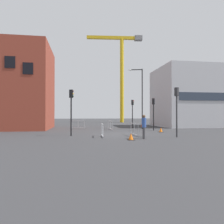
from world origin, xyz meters
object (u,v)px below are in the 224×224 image
object	(u,v)px
traffic_light_far	(132,109)
traffic_cone_orange	(161,130)
traffic_light_near	(154,109)
traffic_light_verge	(71,105)
construction_crane	(121,66)
streetlamp_tall	(141,94)
traffic_cone_by_barrier	(131,137)
pedestrian_walking	(144,125)
traffic_cone_striped	(142,125)
traffic_light_crosswalk	(177,104)

from	to	relation	value
traffic_light_far	traffic_cone_orange	xyz separation A→B (m)	(1.32, -7.00, -2.37)
traffic_light_near	traffic_light_verge	world-z (taller)	traffic_light_verge
construction_crane	traffic_cone_orange	xyz separation A→B (m)	(-1.30, -28.24, -13.19)
streetlamp_tall	traffic_light_far	world-z (taller)	streetlamp_tall
traffic_light_far	traffic_cone_by_barrier	bearing A→B (deg)	-104.60
pedestrian_walking	traffic_cone_by_barrier	size ratio (longest dim) A/B	3.66
traffic_light_near	traffic_light_far	size ratio (longest dim) A/B	0.97
traffic_light_verge	pedestrian_walking	size ratio (longest dim) A/B	2.19
traffic_light_near	traffic_cone_orange	size ratio (longest dim) A/B	7.42
traffic_cone_orange	traffic_cone_striped	size ratio (longest dim) A/B	0.78
traffic_light_crosswalk	traffic_cone_by_barrier	size ratio (longest dim) A/B	8.09
traffic_light_near	traffic_light_crosswalk	world-z (taller)	traffic_light_crosswalk
streetlamp_tall	traffic_light_far	distance (m)	2.84
construction_crane	traffic_light_verge	world-z (taller)	construction_crane
traffic_light_verge	pedestrian_walking	bearing A→B (deg)	-28.72
traffic_light_crosswalk	pedestrian_walking	distance (m)	3.45
construction_crane	traffic_light_near	world-z (taller)	construction_crane
streetlamp_tall	traffic_cone_orange	distance (m)	6.64
pedestrian_walking	traffic_cone_orange	distance (m)	6.87
traffic_light_far	construction_crane	bearing A→B (deg)	82.96
pedestrian_walking	traffic_cone_striped	size ratio (longest dim) A/B	2.82
traffic_light_crosswalk	traffic_cone_striped	size ratio (longest dim) A/B	6.25
traffic_light_far	pedestrian_walking	distance (m)	13.07
traffic_cone_striped	traffic_cone_by_barrier	bearing A→B (deg)	-109.51
construction_crane	traffic_light_crosswalk	bearing A→B (deg)	-93.38
traffic_light_crosswalk	traffic_cone_orange	xyz separation A→B (m)	(0.67, 5.13, -2.49)
traffic_light_far	traffic_light_verge	distance (m)	12.52
traffic_light_far	traffic_cone_striped	size ratio (longest dim) A/B	5.95
construction_crane	pedestrian_walking	xyz separation A→B (m)	(-4.94, -34.02, -12.34)
traffic_light_verge	traffic_cone_by_barrier	distance (m)	6.24
construction_crane	traffic_cone_by_barrier	bearing A→B (deg)	-100.00
traffic_light_crosswalk	pedestrian_walking	size ratio (longest dim) A/B	2.21
traffic_light_far	traffic_light_verge	world-z (taller)	traffic_light_verge
streetlamp_tall	traffic_cone_striped	xyz separation A→B (m)	(1.54, 4.45, -4.23)
traffic_cone_by_barrier	streetlamp_tall	bearing A→B (deg)	70.35
streetlamp_tall	traffic_light_verge	xyz separation A→B (m)	(-8.48, -7.71, -1.84)
traffic_cone_by_barrier	traffic_light_verge	bearing A→B (deg)	140.53
traffic_cone_orange	traffic_light_verge	bearing A→B (deg)	-163.61
traffic_light_verge	traffic_cone_orange	distance (m)	9.92
traffic_light_near	traffic_light_verge	distance (m)	10.53
traffic_light_verge	traffic_cone_by_barrier	xyz separation A→B (m)	(4.42, -3.64, -2.47)
streetlamp_tall	traffic_cone_by_barrier	bearing A→B (deg)	-109.65
traffic_cone_by_barrier	traffic_cone_striped	distance (m)	16.76
streetlamp_tall	traffic_light_crosswalk	bearing A→B (deg)	-89.58
streetlamp_tall	traffic_cone_orange	size ratio (longest dim) A/B	15.33
streetlamp_tall	traffic_cone_striped	distance (m)	6.33
streetlamp_tall	pedestrian_walking	world-z (taller)	streetlamp_tall
traffic_light_far	traffic_light_crosswalk	xyz separation A→B (m)	(0.65, -12.13, 0.12)
construction_crane	traffic_cone_orange	bearing A→B (deg)	-92.64
pedestrian_walking	traffic_light_near	bearing A→B (deg)	65.63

